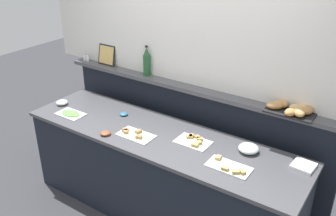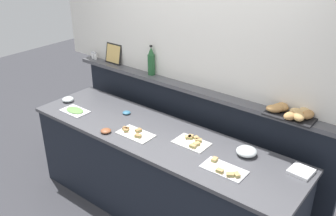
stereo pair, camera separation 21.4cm
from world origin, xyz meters
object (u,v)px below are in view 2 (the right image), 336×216
(condiment_bowl_red, at_px, (127,113))
(bread_basket, at_px, (292,112))
(glass_bowl_large, at_px, (247,152))
(wine_bottle_green, at_px, (151,62))
(glass_bowl_medium, at_px, (68,100))
(salt_shaker, at_px, (93,55))
(napkin_stack, at_px, (301,171))
(sandwich_platter_rear, at_px, (192,142))
(condiment_bowl_teal, at_px, (106,131))
(cold_cuts_platter, at_px, (75,111))
(sandwich_platter_front, at_px, (135,133))
(pepper_shaker, at_px, (95,56))
(sandwich_platter_side, at_px, (224,169))
(framed_picture, at_px, (113,54))

(condiment_bowl_red, distance_m, bread_basket, 1.63)
(glass_bowl_large, bearing_deg, wine_bottle_green, 166.67)
(glass_bowl_medium, bearing_deg, salt_shaker, 105.60)
(napkin_stack, bearing_deg, salt_shaker, 174.58)
(sandwich_platter_rear, height_order, condiment_bowl_teal, sandwich_platter_rear)
(condiment_bowl_teal, bearing_deg, cold_cuts_platter, 169.69)
(sandwich_platter_rear, bearing_deg, sandwich_platter_front, -158.49)
(glass_bowl_large, bearing_deg, sandwich_platter_front, -161.50)
(sandwich_platter_rear, xyz_separation_m, wine_bottle_green, (-0.84, 0.43, 0.46))
(glass_bowl_large, bearing_deg, condiment_bowl_teal, -158.92)
(sandwich_platter_front, distance_m, napkin_stack, 1.47)
(glass_bowl_large, bearing_deg, glass_bowl_medium, -173.18)
(sandwich_platter_front, relative_size, condiment_bowl_red, 4.15)
(bread_basket, bearing_deg, pepper_shaker, 179.66)
(condiment_bowl_teal, bearing_deg, condiment_bowl_red, 106.39)
(cold_cuts_platter, bearing_deg, sandwich_platter_front, 2.47)
(napkin_stack, bearing_deg, sandwich_platter_side, -144.70)
(wine_bottle_green, bearing_deg, glass_bowl_large, -13.33)
(napkin_stack, xyz_separation_m, framed_picture, (-2.33, 0.29, 0.42))
(framed_picture, bearing_deg, glass_bowl_medium, -106.35)
(napkin_stack, bearing_deg, pepper_shaker, 174.49)
(napkin_stack, bearing_deg, bread_basket, 133.14)
(cold_cuts_platter, relative_size, glass_bowl_medium, 2.33)
(sandwich_platter_rear, xyz_separation_m, sandwich_platter_front, (-0.51, -0.20, -0.00))
(salt_shaker, bearing_deg, napkin_stack, -5.42)
(sandwich_platter_front, height_order, cold_cuts_platter, sandwich_platter_front)
(napkin_stack, bearing_deg, wine_bottle_green, 171.09)
(sandwich_platter_side, distance_m, cold_cuts_platter, 1.75)
(glass_bowl_large, relative_size, wine_bottle_green, 0.55)
(sandwich_platter_side, xyz_separation_m, wine_bottle_green, (-1.27, 0.62, 0.46))
(salt_shaker, xyz_separation_m, pepper_shaker, (0.04, 0.00, 0.00))
(wine_bottle_green, distance_m, framed_picture, 0.58)
(napkin_stack, distance_m, wine_bottle_green, 1.83)
(sandwich_platter_rear, xyz_separation_m, salt_shaker, (-1.72, 0.41, 0.36))
(cold_cuts_platter, height_order, glass_bowl_large, glass_bowl_large)
(napkin_stack, bearing_deg, glass_bowl_large, -175.84)
(cold_cuts_platter, height_order, condiment_bowl_teal, condiment_bowl_teal)
(sandwich_platter_front, height_order, glass_bowl_large, glass_bowl_large)
(glass_bowl_medium, bearing_deg, pepper_shaker, 101.08)
(napkin_stack, relative_size, salt_shaker, 1.95)
(sandwich_platter_front, relative_size, wine_bottle_green, 1.08)
(salt_shaker, bearing_deg, pepper_shaker, 0.00)
(glass_bowl_large, xyz_separation_m, condiment_bowl_red, (-1.32, -0.07, -0.02))
(sandwich_platter_rear, bearing_deg, condiment_bowl_red, 176.18)
(glass_bowl_large, xyz_separation_m, condiment_bowl_teal, (-1.21, -0.46, -0.01))
(glass_bowl_large, bearing_deg, sandwich_platter_rear, -164.92)
(bread_basket, bearing_deg, framed_picture, 178.57)
(cold_cuts_platter, distance_m, pepper_shaker, 0.82)
(cold_cuts_platter, xyz_separation_m, salt_shaker, (-0.41, 0.64, 0.36))
(salt_shaker, bearing_deg, glass_bowl_large, -7.39)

